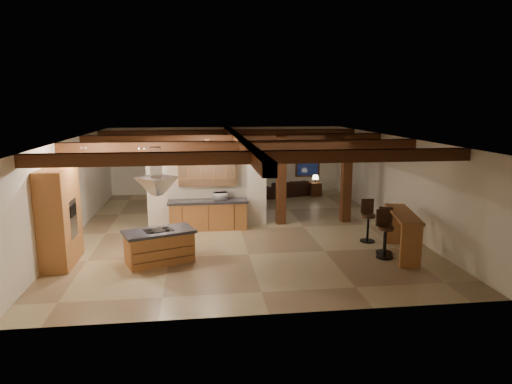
{
  "coord_description": "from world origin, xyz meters",
  "views": [
    {
      "loc": [
        -1.25,
        -13.94,
        3.95
      ],
      "look_at": [
        0.57,
        0.5,
        1.08
      ],
      "focal_mm": 32.0,
      "sensor_mm": 36.0,
      "label": 1
    }
  ],
  "objects_px": {
    "bar_counter": "(402,227)",
    "kitchen_island": "(159,246)",
    "dining_table": "(225,201)",
    "sofa": "(287,188)"
  },
  "relations": [
    {
      "from": "kitchen_island",
      "to": "dining_table",
      "type": "xyz_separation_m",
      "value": [
        1.96,
        5.67,
        -0.13
      ]
    },
    {
      "from": "sofa",
      "to": "bar_counter",
      "type": "relative_size",
      "value": 0.98
    },
    {
      "from": "kitchen_island",
      "to": "bar_counter",
      "type": "xyz_separation_m",
      "value": [
        6.25,
        -0.23,
        0.35
      ]
    },
    {
      "from": "dining_table",
      "to": "bar_counter",
      "type": "relative_size",
      "value": 0.74
    },
    {
      "from": "sofa",
      "to": "dining_table",
      "type": "bearing_deg",
      "value": 19.62
    },
    {
      "from": "kitchen_island",
      "to": "sofa",
      "type": "height_order",
      "value": "kitchen_island"
    },
    {
      "from": "kitchen_island",
      "to": "bar_counter",
      "type": "height_order",
      "value": "bar_counter"
    },
    {
      "from": "dining_table",
      "to": "kitchen_island",
      "type": "bearing_deg",
      "value": -97.9
    },
    {
      "from": "bar_counter",
      "to": "kitchen_island",
      "type": "bearing_deg",
      "value": 177.88
    },
    {
      "from": "sofa",
      "to": "kitchen_island",
      "type": "bearing_deg",
      "value": 40.97
    }
  ]
}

